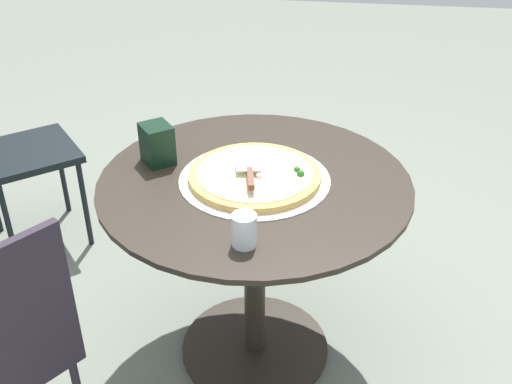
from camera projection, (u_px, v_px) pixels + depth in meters
The scene contains 7 objects.
ground_plane at pixel (255, 348), 2.31m from camera, with size 10.00×10.00×0.00m, color slate.
patio_table at pixel (255, 233), 2.03m from camera, with size 0.98×0.98×0.73m.
pizza_on_tray at pixel (256, 176), 1.92m from camera, with size 0.47×0.47×0.04m.
pizza_server at pixel (249, 171), 1.87m from camera, with size 0.22×0.10×0.02m.
drinking_cup at pixel (244, 230), 1.61m from camera, with size 0.07×0.07×0.09m, color white.
napkin_dispenser at pixel (157, 144), 1.99m from camera, with size 0.10×0.09×0.13m, color black.
patio_chair_far at pixel (4, 139), 2.59m from camera, with size 0.55×0.55×0.93m.
Camera 1 is at (1.64, 0.24, 1.70)m, focal length 43.47 mm.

